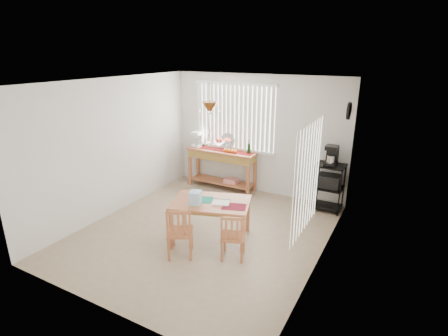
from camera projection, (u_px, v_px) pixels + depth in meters
The scene contains 10 objects.
ground at pixel (204, 232), 6.19m from camera, with size 4.00×4.50×0.01m, color #9D866A.
room_shell at pixel (203, 139), 5.67m from camera, with size 4.20×4.70×2.70m.
sideboard at pixel (222, 160), 7.98m from camera, with size 1.62×0.46×0.91m.
sideboard_items at pixel (212, 143), 7.99m from camera, with size 1.54×0.39×0.70m.
wire_cart at pixel (329, 183), 6.90m from camera, with size 0.56×0.45×0.95m.
cart_items at pixel (332, 156), 6.73m from camera, with size 0.22×0.27×0.39m.
dining_table at pixel (211, 206), 5.80m from camera, with size 1.46×1.18×0.68m.
table_items at pixel (202, 199), 5.67m from camera, with size 1.06×0.51×0.22m.
chair_left at pixel (180, 232), 5.34m from camera, with size 0.53×0.53×0.84m.
chair_right at pixel (233, 237), 5.29m from camera, with size 0.45×0.45×0.76m.
Camera 1 is at (2.96, -4.66, 3.04)m, focal length 28.00 mm.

